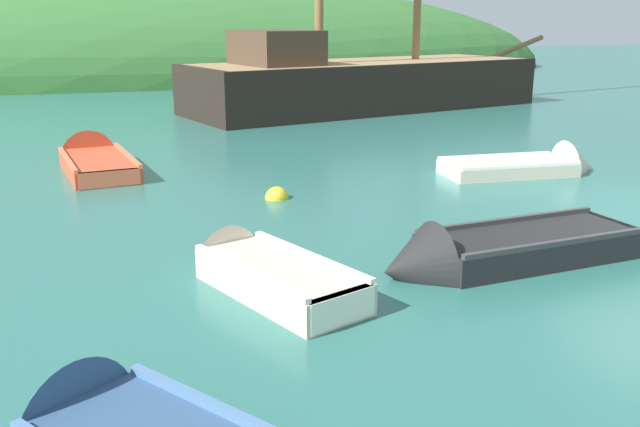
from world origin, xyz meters
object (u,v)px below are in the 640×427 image
at_px(rowboat_outer_left, 493,255).
at_px(rowboat_center, 260,275).
at_px(rowboat_far, 94,163).
at_px(rowboat_near_dock, 536,169).
at_px(buoy_yellow, 277,198).
at_px(sailing_ship, 361,91).

bearing_deg(rowboat_outer_left, rowboat_center, -9.01).
distance_m(rowboat_center, rowboat_far, 8.22).
relative_size(rowboat_near_dock, buoy_yellow, 7.96).
height_order(rowboat_center, rowboat_far, rowboat_far).
xyz_separation_m(sailing_ship, buoy_yellow, (-6.42, -11.49, -0.64)).
relative_size(rowboat_outer_left, buoy_yellow, 8.89).
distance_m(rowboat_outer_left, rowboat_near_dock, 6.21).
bearing_deg(rowboat_outer_left, rowboat_near_dock, -134.50).
distance_m(rowboat_outer_left, buoy_yellow, 4.75).
distance_m(rowboat_far, buoy_yellow, 4.98).
bearing_deg(sailing_ship, rowboat_far, -154.05).
distance_m(rowboat_outer_left, rowboat_center, 3.16).
xyz_separation_m(rowboat_center, buoy_yellow, (1.39, 4.11, -0.14)).
bearing_deg(rowboat_near_dock, rowboat_outer_left, -125.44).
xyz_separation_m(rowboat_outer_left, rowboat_center, (-3.14, 0.30, 0.01)).
bearing_deg(rowboat_near_dock, sailing_ship, 92.31).
bearing_deg(rowboat_far, buoy_yellow, -148.37).
height_order(rowboat_near_dock, buoy_yellow, rowboat_near_dock).
distance_m(sailing_ship, buoy_yellow, 13.18).
bearing_deg(rowboat_near_dock, rowboat_far, 163.01).
height_order(rowboat_near_dock, rowboat_far, rowboat_far).
xyz_separation_m(rowboat_far, buoy_yellow, (3.04, -3.94, -0.11)).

